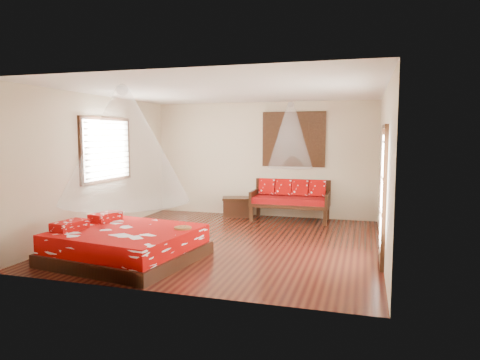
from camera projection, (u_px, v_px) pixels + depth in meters
room at (228, 168)px, 7.93m from camera, size 5.54×5.54×2.84m
bed at (126, 244)px, 6.87m from camera, size 2.38×2.21×0.64m
daybed at (291, 198)px, 10.08m from camera, size 1.81×0.81×0.95m
storage_chest at (236, 207)px, 10.55m from camera, size 0.79×0.66×0.47m
shutter_panel at (294, 139)px, 10.25m from camera, size 1.52×0.06×1.32m
window_left at (107, 150)px, 8.85m from camera, size 0.10×1.74×1.34m
glazed_door at (383, 195)px, 6.63m from camera, size 0.08×1.02×2.16m
wine_tray at (183, 225)px, 6.86m from camera, size 0.28×0.28×0.22m
mosquito_net_main at (124, 145)px, 6.69m from camera, size 2.03×2.03×1.80m
mosquito_net_daybed at (290, 135)px, 9.80m from camera, size 1.03×1.03×1.50m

